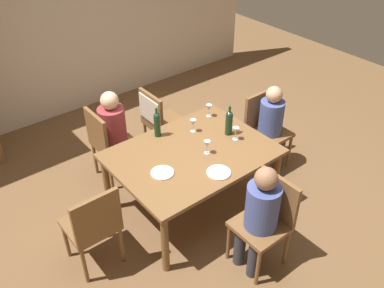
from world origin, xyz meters
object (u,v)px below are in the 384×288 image
object	(u,v)px
person_woman_host	(260,212)
dinner_plate_guest_left	(162,173)
wine_glass_near_right	(193,123)
wine_bottle_dark_red	(157,124)
dining_table	(192,158)
person_man_bearded	(115,129)
person_man_guest	(272,122)
wine_glass_centre	(209,108)
chair_left_end	(94,224)
chair_far_left	(108,141)
chair_right_end	(264,125)
chair_near	(267,216)
wine_glass_near_left	(236,131)
wine_glass_far	(207,144)
chair_far_right	(157,116)
dinner_plate_host	(219,172)
wine_bottle_tall_green	(229,122)

from	to	relation	value
person_woman_host	dinner_plate_guest_left	distance (m)	0.98
person_woman_host	wine_glass_near_right	size ratio (longest dim) A/B	7.50
wine_bottle_dark_red	dining_table	bearing A→B (deg)	-77.75
person_man_bearded	person_man_guest	world-z (taller)	person_man_bearded
dining_table	wine_glass_centre	size ratio (longest dim) A/B	10.72
chair_left_end	wine_glass_centre	bearing A→B (deg)	16.17
person_woman_host	dinner_plate_guest_left	xyz separation A→B (m)	(-0.40, 0.89, 0.09)
chair_far_left	chair_right_end	bearing A→B (deg)	61.35
wine_glass_near_right	chair_right_end	bearing A→B (deg)	-12.21
chair_near	wine_glass_centre	bearing A→B (deg)	-19.56
person_man_bearded	wine_glass_near_left	size ratio (longest dim) A/B	7.52
dining_table	chair_right_end	bearing A→B (deg)	4.23
dinner_plate_guest_left	wine_glass_far	bearing A→B (deg)	-1.88
chair_far_right	person_woman_host	bearing A→B (deg)	-7.63
chair_far_left	chair_right_end	xyz separation A→B (m)	(1.63, -0.89, 0.00)
chair_far_left	person_man_bearded	bearing A→B (deg)	90.00
wine_glass_centre	wine_glass_far	size ratio (longest dim) A/B	1.00
wine_glass_centre	wine_glass_far	world-z (taller)	same
person_man_guest	dinner_plate_host	size ratio (longest dim) A/B	4.65
dining_table	wine_glass_centre	bearing A→B (deg)	35.97
chair_far_right	wine_glass_far	size ratio (longest dim) A/B	6.17
person_man_guest	wine_glass_near_left	world-z (taller)	person_man_guest
person_woman_host	wine_glass_centre	distance (m)	1.54
wine_bottle_dark_red	dinner_plate_host	size ratio (longest dim) A/B	1.45
dining_table	person_man_bearded	size ratio (longest dim) A/B	1.43
chair_far_left	person_man_bearded	size ratio (longest dim) A/B	0.82
dining_table	wine_glass_far	distance (m)	0.24
person_man_bearded	chair_right_end	bearing A→B (deg)	59.58
chair_far_left	wine_bottle_dark_red	size ratio (longest dim) A/B	2.73
chair_right_end	wine_glass_centre	xyz separation A→B (m)	(-0.59, 0.34, 0.30)
dining_table	chair_near	world-z (taller)	chair_near
chair_left_end	dinner_plate_guest_left	distance (m)	0.78
wine_glass_far	person_man_guest	bearing A→B (deg)	4.34
dining_table	wine_glass_near_left	xyz separation A→B (m)	(0.50, -0.11, 0.18)
chair_near	wine_glass_near_right	bearing A→B (deg)	-7.12
wine_bottle_dark_red	dinner_plate_guest_left	xyz separation A→B (m)	(-0.33, -0.55, -0.14)
chair_right_end	chair_far_right	distance (m)	1.30
chair_far_right	wine_glass_centre	size ratio (longest dim) A/B	6.17
dining_table	wine_bottle_dark_red	distance (m)	0.52
person_woman_host	chair_left_end	bearing A→B (deg)	52.40
chair_far_right	dinner_plate_host	world-z (taller)	chair_far_right
dining_table	dinner_plate_guest_left	bearing A→B (deg)	-168.28
chair_far_right	wine_bottle_tall_green	size ratio (longest dim) A/B	2.72
person_man_bearded	wine_bottle_tall_green	xyz separation A→B (m)	(0.85, -0.96, 0.23)
wine_glass_near_right	dinner_plate_guest_left	size ratio (longest dim) A/B	0.67
wine_bottle_dark_red	dinner_plate_guest_left	bearing A→B (deg)	-120.96
chair_far_left	person_woman_host	size ratio (longest dim) A/B	0.82
person_man_bearded	dinner_plate_host	world-z (taller)	person_man_bearded
dining_table	person_man_guest	bearing A→B (deg)	-1.24
chair_near	dinner_plate_host	bearing A→B (deg)	10.08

